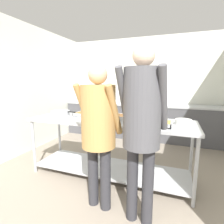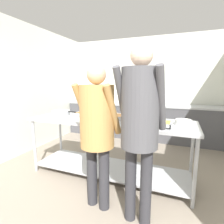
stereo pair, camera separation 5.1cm
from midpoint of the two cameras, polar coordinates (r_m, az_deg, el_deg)
name	(u,v)px [view 2 (the right image)]	position (r m, az deg, el deg)	size (l,w,h in m)	color
wall_rear	(146,87)	(4.95, 11.22, 7.91)	(4.23, 0.06, 2.65)	silver
wall_left	(24,89)	(4.01, -26.58, 6.67)	(0.06, 4.48, 2.65)	silver
back_counter	(142,121)	(4.70, 10.07, -2.84)	(4.07, 0.65, 0.91)	#4C4C51
serving_counter	(110,138)	(2.73, -0.23, -8.51)	(2.49, 0.76, 0.91)	#ADAFB5
sauce_pan	(61,113)	(3.13, -15.88, -0.16)	(0.45, 0.31, 0.08)	#ADAFB5
serving_tray_roast	(89,114)	(2.97, -7.05, -0.71)	(0.44, 0.32, 0.05)	#ADAFB5
serving_tray_vegetables	(114,116)	(2.76, 1.12, -1.43)	(0.41, 0.31, 0.05)	#ADAFB5
broccoli_bowl	(136,117)	(2.67, 8.30, -1.59)	(0.23, 0.23, 0.11)	#3D668C
serving_tray_greens	(156,124)	(2.37, 14.80, -3.66)	(0.38, 0.28, 0.05)	#ADAFB5
plate_stack	(183,122)	(2.51, 22.83, -3.13)	(0.22, 0.22, 0.07)	white
guest_serving_left	(97,124)	(1.95, -4.12, -3.81)	(0.52, 0.38, 1.65)	#2D2D33
guest_serving_right	(140,118)	(1.72, 9.94, -1.94)	(0.48, 0.38, 1.82)	#2D2D33
water_bottle	(125,98)	(4.67, 4.60, 4.43)	(0.07, 0.07, 0.28)	#23602D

